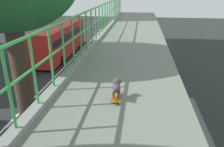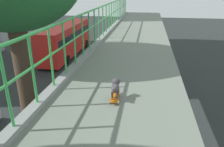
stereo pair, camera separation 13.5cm
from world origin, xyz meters
The scene contains 3 objects.
city_bus centered at (-7.77, 22.73, 2.00)m, with size 2.57×11.57×3.57m.
toy_skateboard centered at (1.06, 2.30, 5.69)m, with size 0.19×0.52×0.09m.
small_dog centered at (1.05, 2.33, 5.89)m, with size 0.17×0.40×0.30m.
Camera 2 is at (1.59, -1.33, 7.59)m, focal length 35.12 mm.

